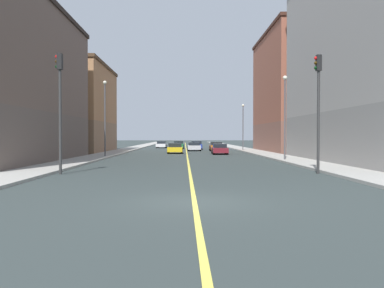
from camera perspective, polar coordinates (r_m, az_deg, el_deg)
ground_plane at (r=13.58m, az=0.33°, el=-8.01°), size 400.00×400.00×0.00m
sidewalk_left at (r=63.16m, az=7.59°, el=-0.80°), size 3.01×168.00×0.15m
sidewalk_right at (r=63.07m, az=-9.19°, el=-0.80°), size 3.01×168.00×0.15m
lane_center_stripe at (r=62.44m, az=-0.80°, el=-0.87°), size 0.16×154.00×0.01m
building_left_mid at (r=58.92m, az=15.81°, el=6.88°), size 12.24×19.21×16.25m
building_right_midblock at (r=57.98m, az=-17.54°, el=4.69°), size 12.24×16.46×11.65m
traffic_light_left_near at (r=24.56m, az=17.10°, el=6.11°), size 0.40×0.32×6.76m
traffic_light_right_near at (r=24.36m, az=-17.86°, el=6.18°), size 0.40×0.32×6.78m
street_lamp_left_near at (r=36.19m, az=12.76°, el=4.79°), size 0.36×0.36×7.18m
street_lamp_right_near at (r=42.36m, az=-11.98°, el=4.53°), size 0.36×0.36×7.57m
street_lamp_left_far at (r=60.75m, az=7.08°, el=3.06°), size 0.36×0.36×6.69m
car_silver at (r=60.49m, az=0.29°, el=-0.36°), size 1.92×4.57×1.25m
car_white at (r=75.44m, az=-4.24°, el=-0.07°), size 1.90×4.45×1.24m
car_orange at (r=59.35m, az=3.36°, el=-0.35°), size 1.86×3.97×1.33m
car_maroon at (r=49.02m, az=3.85°, el=-0.71°), size 1.88×4.39×1.24m
car_yellow at (r=51.40m, az=-2.36°, el=-0.60°), size 1.88×3.92×1.29m
car_blue at (r=67.00m, az=0.65°, el=-0.19°), size 2.01×4.38×1.35m
car_green at (r=71.60m, az=-1.86°, el=-0.11°), size 1.83×4.15×1.30m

